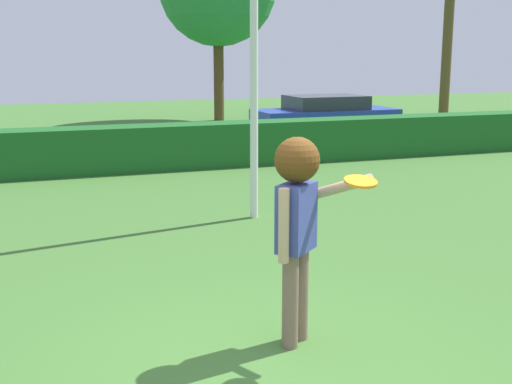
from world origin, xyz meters
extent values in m
plane|color=#40702E|center=(0.00, 0.00, 0.00)|extent=(60.00, 60.00, 0.00)
cylinder|color=#7E5F52|center=(0.40, 0.39, 0.42)|extent=(0.14, 0.14, 0.84)
cylinder|color=#7E5F52|center=(0.25, 0.26, 0.42)|extent=(0.14, 0.14, 0.84)
cube|color=#394293|center=(0.32, 0.32, 1.13)|extent=(0.43, 0.42, 0.58)
cylinder|color=tan|center=(0.68, 0.27, 1.37)|extent=(0.47, 0.52, 0.30)
cylinder|color=tan|center=(0.14, 0.17, 1.11)|extent=(0.09, 0.09, 0.62)
sphere|color=tan|center=(0.32, 0.32, 1.59)|extent=(0.22, 0.22, 0.22)
sphere|color=#543212|center=(0.32, 0.32, 1.62)|extent=(0.38, 0.38, 0.38)
cylinder|color=orange|center=(0.72, -0.04, 1.48)|extent=(0.27, 0.27, 0.07)
cylinder|color=silver|center=(1.51, 4.69, 2.95)|extent=(0.12, 0.12, 5.90)
cube|color=#1B5B21|center=(0.00, 9.46, 0.48)|extent=(22.80, 0.90, 0.96)
cube|color=#263FA5|center=(6.77, 13.12, 0.57)|extent=(4.21, 1.74, 0.55)
cube|color=#2D333D|center=(6.77, 13.12, 1.05)|extent=(2.21, 1.58, 0.40)
cylinder|color=black|center=(8.23, 13.98, 0.30)|extent=(0.60, 0.11, 0.60)
cylinder|color=black|center=(8.24, 12.28, 0.30)|extent=(0.60, 0.11, 0.60)
cylinder|color=black|center=(5.29, 13.96, 0.30)|extent=(0.60, 0.11, 0.60)
cylinder|color=black|center=(5.30, 12.26, 0.30)|extent=(0.60, 0.11, 0.60)
cylinder|color=brown|center=(14.29, 17.88, 2.54)|extent=(0.39, 0.39, 5.08)
cylinder|color=#513C1F|center=(5.29, 19.13, 1.77)|extent=(0.37, 0.37, 3.53)
camera|label=1|loc=(-1.84, -4.65, 2.49)|focal=46.59mm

